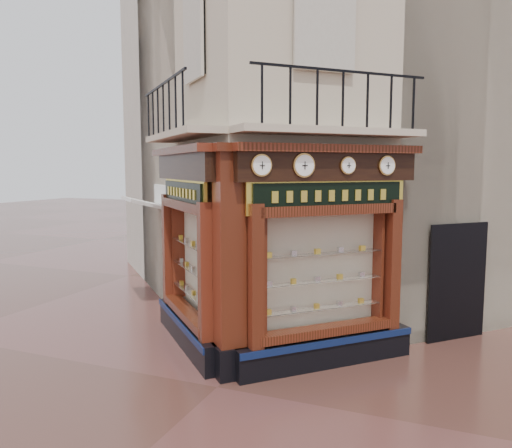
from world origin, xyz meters
The scene contains 15 objects.
ground centered at (0.00, 0.00, 0.00)m, with size 80.00×80.00×0.00m, color #4D2C24.
main_building centered at (0.00, 6.16, 6.00)m, with size 8.00×8.00×12.00m, color #C3B498.
neighbour_left centered at (-2.47, 8.63, 5.50)m, with size 8.00×8.00×11.00m, color beige.
neighbour_right centered at (2.47, 8.63, 5.50)m, with size 8.00×8.00×11.00m, color beige.
shopfront_left centered at (-1.41, 1.57, 1.98)m, with size 2.86×2.86×3.98m.
shopfront_right centered at (1.41, 1.57, 1.98)m, with size 2.86×2.86×3.98m.
corner_pilaster centered at (0.00, 0.50, 1.95)m, with size 0.85×0.85×3.98m.
balcony centered at (0.00, 1.49, 4.22)m, with size 5.94×2.97×1.03m.
clock_a centered at (0.59, 0.48, 3.62)m, with size 0.29×0.29×0.36m.
clock_b centered at (1.13, 1.03, 3.62)m, with size 0.32×0.32×0.41m.
clock_c centered at (1.74, 1.64, 3.62)m, with size 0.25×0.25×0.31m.
clock_d centered at (2.33, 2.22, 3.62)m, with size 0.28×0.28×0.35m.
awning centered at (-3.81, 3.60, 0.00)m, with size 1.62×0.97×0.08m, color silver, non-canonical shape.
signboard_left centered at (-1.46, 1.51, 3.10)m, with size 2.05×2.05×0.55m.
signboard_right centered at (1.46, 1.51, 3.10)m, with size 2.26×2.26×0.61m.
Camera 1 is at (3.52, -7.02, 3.58)m, focal length 35.00 mm.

